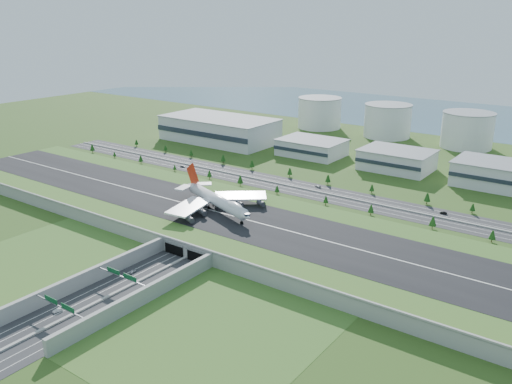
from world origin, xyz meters
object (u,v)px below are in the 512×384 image
Objects in this scene: fuel_tank_a at (320,113)px; car_2 at (162,279)px; car_4 at (183,166)px; car_7 at (318,186)px; boeing_747 at (217,200)px; car_1 at (58,310)px; car_0 at (133,271)px; car_5 at (444,213)px; car_3 at (61,335)px.

fuel_tank_a reaches higher than car_2.
car_7 is (125.60, 19.95, 0.11)m from car_4.
boeing_747 is (98.51, -307.10, -2.58)m from fuel_tank_a.
car_1 is at bearing -167.44° from car_4.
car_1 is (112.08, -436.28, -16.62)m from fuel_tank_a.
car_2 is at bearing -4.50° from car_0.
boeing_747 is at bearing -52.75° from car_5.
car_7 is at bearing -95.14° from car_5.
car_7 is (16.67, 102.89, -13.96)m from boeing_747.
car_0 is 185.61m from car_7.
car_4 is 127.17m from car_7.
car_7 is (-98.60, 2.13, 0.07)m from car_5.
car_3 is at bearing -21.35° from car_1.
car_5 is (213.78, -206.35, -16.61)m from fuel_tank_a.
car_4 is 224.90m from car_5.
car_4 is (-120.31, 165.58, 0.01)m from car_0.
car_0 is 46.58m from car_1.
fuel_tank_a reaches higher than car_5.
car_3 is 264.43m from car_4.
car_0 is 0.77× the size of car_3.
car_3 reaches higher than car_5.
car_4 is 0.92× the size of car_5.
boeing_747 is at bearing 85.05° from car_0.
car_7 reaches higher than car_0.
car_1 is 1.07× the size of car_4.
fuel_tank_a reaches higher than car_3.
car_1 is at bearing -64.09° from boeing_747.
car_2 is 199.50m from car_5.
car_3 is 0.96× the size of car_7.
boeing_747 is at bearing 106.18° from car_1.
car_0 is at bearing -74.25° from fuel_tank_a.
car_4 is at bearing 162.63° from boeing_747.
boeing_747 is 144.98m from car_3.
car_1 is (2.19, -46.52, 0.03)m from car_0.
fuel_tank_a is 405.29m from car_0.
car_3 reaches higher than car_0.
car_1 is at bearing -75.59° from fuel_tank_a.
boeing_747 is at bearing -101.99° from car_3.
car_3 is at bearing -22.88° from car_5.
car_4 is at bearing -92.66° from fuel_tank_a.
car_1 is at bearing -100.09° from car_0.
car_2 is 1.06× the size of car_5.
car_0 is 204.67m from car_4.
car_5 is (83.01, 241.40, -0.03)m from car_3.
car_7 is at bearing -85.58° from car_2.
car_7 is (115.18, -204.22, -16.54)m from fuel_tank_a.
car_5 is at bearing 76.32° from car_1.
fuel_tank_a is 408.25m from car_2.
boeing_747 is 105.16m from car_7.
car_0 is 19.36m from car_2.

